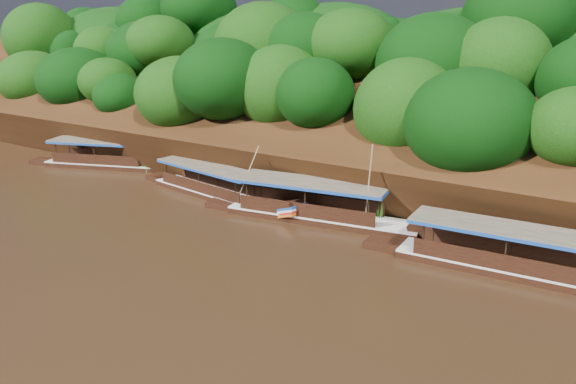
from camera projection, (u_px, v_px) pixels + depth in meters
The scene contains 7 objects.
ground at pixel (271, 267), 29.39m from camera, with size 160.00×160.00×0.00m, color black.
riverbank at pixel (429, 152), 46.87m from camera, with size 120.00×30.06×19.40m.
boat_0 at pixel (540, 269), 27.89m from camera, with size 15.13×3.21×6.32m.
boat_1 at pixel (334, 214), 35.65m from camera, with size 15.08×4.65×6.04m.
boat_2 at pixel (222, 192), 40.51m from camera, with size 14.22×3.77×4.76m.
boat_3 at pixel (116, 162), 49.23m from camera, with size 13.23×6.75×2.85m.
reeds at pixel (328, 198), 37.78m from camera, with size 48.73×2.14×2.28m.
Camera 1 is at (15.83, -21.86, 12.32)m, focal length 35.00 mm.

